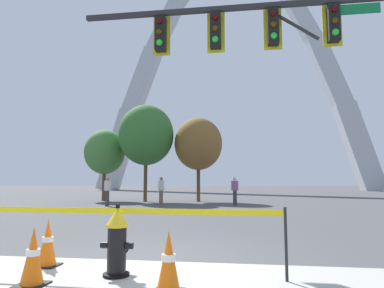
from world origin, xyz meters
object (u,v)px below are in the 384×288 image
at_px(traffic_signal_gantry, 292,52).
at_px(traffic_cone_by_hydrant, 33,257).
at_px(pedestrian_standing_center, 235,191).
at_px(fire_hydrant, 117,242).
at_px(traffic_cone_curb_edge, 48,243).
at_px(pedestrian_walking_right, 107,191).
at_px(pedestrian_walking_left, 161,191).
at_px(traffic_cone_mid_sidewalk, 169,262).
at_px(monument_arch, 232,82).

bearing_deg(traffic_signal_gantry, traffic_cone_by_hydrant, -133.00).
height_order(traffic_signal_gantry, pedestrian_standing_center, traffic_signal_gantry).
xyz_separation_m(fire_hydrant, traffic_cone_curb_edge, (-1.26, 0.38, -0.11)).
bearing_deg(pedestrian_walking_right, traffic_cone_by_hydrant, -71.55).
bearing_deg(traffic_signal_gantry, pedestrian_walking_left, 117.74).
relative_size(traffic_cone_by_hydrant, traffic_cone_mid_sidewalk, 1.00).
distance_m(fire_hydrant, pedestrian_walking_left, 14.79).
height_order(traffic_cone_by_hydrant, monument_arch, monument_arch).
height_order(traffic_cone_mid_sidewalk, pedestrian_walking_right, pedestrian_walking_right).
bearing_deg(pedestrian_walking_left, pedestrian_standing_center, 9.25).
relative_size(fire_hydrant, pedestrian_walking_left, 0.62).
distance_m(traffic_cone_by_hydrant, pedestrian_walking_left, 15.22).
distance_m(fire_hydrant, traffic_cone_by_hydrant, 1.07).
height_order(traffic_cone_by_hydrant, traffic_cone_mid_sidewalk, same).
xyz_separation_m(fire_hydrant, pedestrian_walking_left, (-2.82, 14.51, 0.35)).
height_order(traffic_signal_gantry, pedestrian_walking_right, traffic_signal_gantry).
bearing_deg(pedestrian_standing_center, traffic_cone_by_hydrant, -97.84).
distance_m(fire_hydrant, pedestrian_walking_right, 14.70).
distance_m(fire_hydrant, traffic_cone_curb_edge, 1.33).
xyz_separation_m(traffic_cone_curb_edge, pedestrian_walking_left, (-1.56, 14.13, 0.46)).
distance_m(traffic_signal_gantry, monument_arch, 49.67).
bearing_deg(traffic_signal_gantry, pedestrian_walking_right, 130.45).
bearing_deg(traffic_cone_mid_sidewalk, monument_arch, 90.70).
distance_m(monument_arch, pedestrian_walking_right, 41.76).
height_order(fire_hydrant, pedestrian_walking_right, pedestrian_walking_right).
bearing_deg(pedestrian_walking_left, traffic_cone_by_hydrant, -82.71).
distance_m(pedestrian_standing_center, pedestrian_walking_right, 7.08).
xyz_separation_m(pedestrian_standing_center, pedestrian_walking_right, (-6.89, -1.60, 0.00)).
bearing_deg(traffic_cone_curb_edge, fire_hydrant, -16.84).
height_order(traffic_cone_by_hydrant, traffic_cone_curb_edge, same).
xyz_separation_m(traffic_cone_mid_sidewalk, pedestrian_walking_left, (-3.69, 15.15, 0.46)).
distance_m(fire_hydrant, monument_arch, 54.13).
bearing_deg(monument_arch, traffic_signal_gantry, -86.75).
distance_m(traffic_cone_curb_edge, pedestrian_walking_left, 14.22).
distance_m(traffic_cone_by_hydrant, pedestrian_standing_center, 15.92).
xyz_separation_m(fire_hydrant, traffic_cone_mid_sidewalk, (0.87, -0.64, -0.11)).
distance_m(pedestrian_walking_left, pedestrian_standing_center, 4.15).
bearing_deg(pedestrian_walking_left, fire_hydrant, -79.00).
height_order(traffic_cone_curb_edge, monument_arch, monument_arch).
distance_m(traffic_cone_by_hydrant, pedestrian_walking_right, 14.94).
distance_m(traffic_cone_mid_sidewalk, monument_arch, 54.78).
relative_size(fire_hydrant, pedestrian_standing_center, 0.62).
xyz_separation_m(traffic_cone_mid_sidewalk, monument_arch, (-0.63, 51.95, 17.35)).
height_order(fire_hydrant, traffic_cone_by_hydrant, fire_hydrant).
bearing_deg(pedestrian_walking_left, traffic_signal_gantry, -62.26).
height_order(pedestrian_walking_left, pedestrian_standing_center, same).
bearing_deg(traffic_cone_curb_edge, monument_arch, 88.31).
relative_size(fire_hydrant, traffic_cone_mid_sidewalk, 1.36).
bearing_deg(pedestrian_walking_right, traffic_cone_mid_sidewalk, -65.49).
bearing_deg(traffic_cone_mid_sidewalk, traffic_cone_curb_edge, 154.47).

